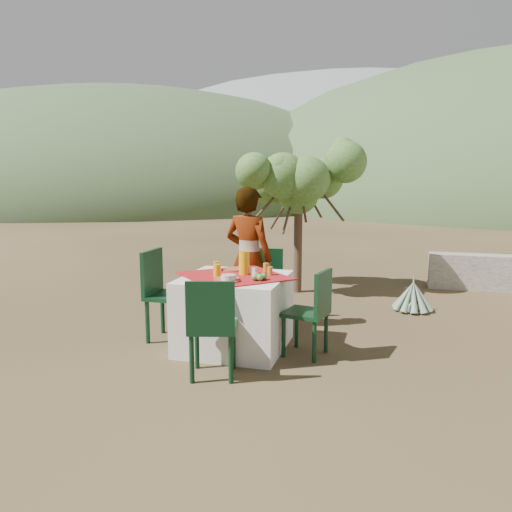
{
  "coord_description": "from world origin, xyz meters",
  "views": [
    {
      "loc": [
        1.76,
        -4.94,
        1.75
      ],
      "look_at": [
        0.32,
        0.18,
        0.91
      ],
      "focal_mm": 35.0,
      "sensor_mm": 36.0,
      "label": 1
    }
  ],
  "objects_px": {
    "chair_left": "(163,290)",
    "juice_pitcher": "(244,263)",
    "chair_far": "(265,282)",
    "chair_near": "(212,324)",
    "table": "(235,312)",
    "person": "(249,258)",
    "agave": "(413,297)",
    "chair_right": "(313,309)",
    "shrub_tree": "(303,188)"
  },
  "relations": [
    {
      "from": "shrub_tree",
      "to": "juice_pitcher",
      "type": "relative_size",
      "value": 8.39
    },
    {
      "from": "table",
      "to": "chair_near",
      "type": "distance_m",
      "value": 0.84
    },
    {
      "from": "chair_near",
      "to": "shrub_tree",
      "type": "xyz_separation_m",
      "value": [
        0.13,
        3.57,
        1.09
      ]
    },
    {
      "from": "person",
      "to": "agave",
      "type": "bearing_deg",
      "value": -129.69
    },
    {
      "from": "chair_far",
      "to": "chair_left",
      "type": "height_order",
      "value": "chair_left"
    },
    {
      "from": "person",
      "to": "chair_left",
      "type": "bearing_deg",
      "value": 56.28
    },
    {
      "from": "chair_right",
      "to": "shrub_tree",
      "type": "relative_size",
      "value": 0.43
    },
    {
      "from": "chair_left",
      "to": "agave",
      "type": "distance_m",
      "value": 3.3
    },
    {
      "from": "chair_far",
      "to": "agave",
      "type": "xyz_separation_m",
      "value": [
        1.76,
        0.97,
        -0.3
      ]
    },
    {
      "from": "table",
      "to": "chair_left",
      "type": "xyz_separation_m",
      "value": [
        -0.84,
        0.06,
        0.16
      ]
    },
    {
      "from": "shrub_tree",
      "to": "juice_pitcher",
      "type": "height_order",
      "value": "shrub_tree"
    },
    {
      "from": "chair_right",
      "to": "juice_pitcher",
      "type": "distance_m",
      "value": 0.84
    },
    {
      "from": "juice_pitcher",
      "to": "agave",
      "type": "bearing_deg",
      "value": 48.05
    },
    {
      "from": "chair_left",
      "to": "juice_pitcher",
      "type": "height_order",
      "value": "juice_pitcher"
    },
    {
      "from": "chair_left",
      "to": "chair_right",
      "type": "bearing_deg",
      "value": -93.86
    },
    {
      "from": "table",
      "to": "chair_far",
      "type": "distance_m",
      "value": 1.04
    },
    {
      "from": "chair_left",
      "to": "agave",
      "type": "relative_size",
      "value": 1.72
    },
    {
      "from": "shrub_tree",
      "to": "table",
      "type": "bearing_deg",
      "value": -94.19
    },
    {
      "from": "shrub_tree",
      "to": "chair_right",
      "type": "bearing_deg",
      "value": -77.55
    },
    {
      "from": "chair_right",
      "to": "juice_pitcher",
      "type": "bearing_deg",
      "value": -86.08
    },
    {
      "from": "chair_left",
      "to": "person",
      "type": "xyz_separation_m",
      "value": [
        0.77,
        0.66,
        0.28
      ]
    },
    {
      "from": "chair_left",
      "to": "person",
      "type": "relative_size",
      "value": 0.59
    },
    {
      "from": "shrub_tree",
      "to": "chair_near",
      "type": "bearing_deg",
      "value": -92.13
    },
    {
      "from": "shrub_tree",
      "to": "chair_far",
      "type": "bearing_deg",
      "value": -94.94
    },
    {
      "from": "agave",
      "to": "person",
      "type": "bearing_deg",
      "value": -145.65
    },
    {
      "from": "agave",
      "to": "shrub_tree",
      "type": "bearing_deg",
      "value": 155.58
    },
    {
      "from": "chair_right",
      "to": "shrub_tree",
      "type": "bearing_deg",
      "value": -155.53
    },
    {
      "from": "chair_left",
      "to": "agave",
      "type": "xyz_separation_m",
      "value": [
        2.65,
        1.94,
        -0.35
      ]
    },
    {
      "from": "chair_left",
      "to": "juice_pitcher",
      "type": "xyz_separation_m",
      "value": [
        0.92,
        0.01,
        0.34
      ]
    },
    {
      "from": "chair_near",
      "to": "juice_pitcher",
      "type": "relative_size",
      "value": 3.74
    },
    {
      "from": "table",
      "to": "agave",
      "type": "xyz_separation_m",
      "value": [
        1.82,
        2.0,
        -0.19
      ]
    },
    {
      "from": "agave",
      "to": "juice_pitcher",
      "type": "distance_m",
      "value": 2.68
    },
    {
      "from": "chair_left",
      "to": "agave",
      "type": "height_order",
      "value": "chair_left"
    },
    {
      "from": "chair_left",
      "to": "agave",
      "type": "bearing_deg",
      "value": -54.5
    },
    {
      "from": "chair_right",
      "to": "chair_far",
      "type": "bearing_deg",
      "value": -132.39
    },
    {
      "from": "chair_far",
      "to": "shrub_tree",
      "type": "xyz_separation_m",
      "value": [
        0.15,
        1.71,
        1.09
      ]
    },
    {
      "from": "agave",
      "to": "juice_pitcher",
      "type": "height_order",
      "value": "juice_pitcher"
    },
    {
      "from": "chair_right",
      "to": "chair_near",
      "type": "bearing_deg",
      "value": -30.76
    },
    {
      "from": "chair_far",
      "to": "shrub_tree",
      "type": "bearing_deg",
      "value": 79.6
    },
    {
      "from": "chair_far",
      "to": "agave",
      "type": "distance_m",
      "value": 2.03
    },
    {
      "from": "agave",
      "to": "chair_far",
      "type": "bearing_deg",
      "value": -151.11
    },
    {
      "from": "table",
      "to": "chair_right",
      "type": "bearing_deg",
      "value": -1.95
    },
    {
      "from": "chair_near",
      "to": "juice_pitcher",
      "type": "bearing_deg",
      "value": -105.73
    },
    {
      "from": "chair_near",
      "to": "agave",
      "type": "distance_m",
      "value": 3.34
    },
    {
      "from": "chair_far",
      "to": "chair_near",
      "type": "bearing_deg",
      "value": -95.01
    },
    {
      "from": "person",
      "to": "juice_pitcher",
      "type": "height_order",
      "value": "person"
    },
    {
      "from": "chair_left",
      "to": "shrub_tree",
      "type": "relative_size",
      "value": 0.49
    },
    {
      "from": "chair_left",
      "to": "shrub_tree",
      "type": "distance_m",
      "value": 3.05
    },
    {
      "from": "chair_near",
      "to": "chair_right",
      "type": "relative_size",
      "value": 1.04
    },
    {
      "from": "table",
      "to": "person",
      "type": "height_order",
      "value": "person"
    }
  ]
}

